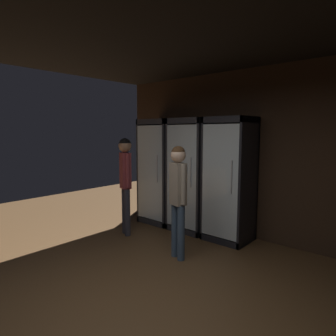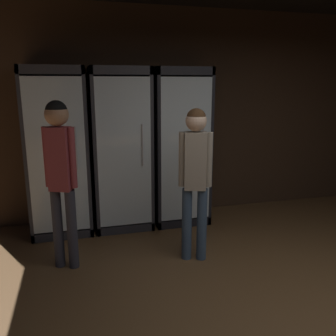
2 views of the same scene
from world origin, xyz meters
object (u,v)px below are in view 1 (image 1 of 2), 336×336
object	(u,v)px
cooler_far_left	(162,172)
cooler_left	(193,176)
shopper_near	(178,190)
cooler_center	(231,180)
shopper_far	(125,174)

from	to	relation	value
cooler_far_left	cooler_left	world-z (taller)	same
shopper_near	cooler_left	bearing A→B (deg)	117.27
cooler_left	shopper_near	xyz separation A→B (m)	(0.60, -1.16, 0.01)
cooler_left	cooler_center	size ratio (longest dim) A/B	1.00
cooler_center	cooler_left	bearing A→B (deg)	179.85
shopper_near	shopper_far	world-z (taller)	shopper_far
shopper_near	cooler_far_left	bearing A→B (deg)	139.54
cooler_left	shopper_near	distance (m)	1.31
cooler_left	shopper_far	xyz separation A→B (m)	(-0.71, -0.99, 0.09)
cooler_far_left	shopper_near	size ratio (longest dim) A/B	1.27
shopper_near	shopper_far	size ratio (longest dim) A/B	0.95
cooler_far_left	shopper_far	xyz separation A→B (m)	(0.06, -0.99, 0.08)
cooler_far_left	cooler_center	world-z (taller)	same
cooler_far_left	shopper_far	size ratio (longest dim) A/B	1.21
cooler_far_left	shopper_near	world-z (taller)	cooler_far_left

